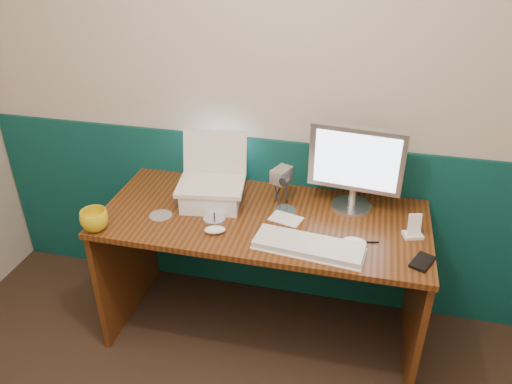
% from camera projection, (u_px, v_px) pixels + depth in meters
% --- Properties ---
extents(back_wall, '(3.50, 0.04, 2.50)m').
position_uv_depth(back_wall, '(288.00, 95.00, 2.50)').
color(back_wall, '#B9AC9C').
rests_on(back_wall, ground).
extents(wainscot, '(3.48, 0.02, 1.00)m').
position_uv_depth(wainscot, '(283.00, 221.00, 2.86)').
color(wainscot, '#07342E').
rests_on(wainscot, ground).
extents(desk, '(1.60, 0.70, 0.75)m').
position_uv_depth(desk, '(263.00, 276.00, 2.63)').
color(desk, '#3A1D0A').
rests_on(desk, ground).
extents(laptop_riser, '(0.32, 0.28, 0.10)m').
position_uv_depth(laptop_riser, '(212.00, 196.00, 2.52)').
color(laptop_riser, silver).
rests_on(laptop_riser, desk).
extents(laptop, '(0.36, 0.30, 0.27)m').
position_uv_depth(laptop, '(210.00, 163.00, 2.43)').
color(laptop, silver).
rests_on(laptop, laptop_riser).
extents(monitor, '(0.46, 0.18, 0.45)m').
position_uv_depth(monitor, '(355.00, 168.00, 2.40)').
color(monitor, silver).
rests_on(monitor, desk).
extents(keyboard, '(0.50, 0.21, 0.03)m').
position_uv_depth(keyboard, '(309.00, 247.00, 2.20)').
color(keyboard, silver).
rests_on(keyboard, desk).
extents(mouse_right, '(0.11, 0.07, 0.04)m').
position_uv_depth(mouse_right, '(354.00, 242.00, 2.22)').
color(mouse_right, white).
rests_on(mouse_right, desk).
extents(mouse_left, '(0.11, 0.09, 0.03)m').
position_uv_depth(mouse_left, '(215.00, 230.00, 2.31)').
color(mouse_left, white).
rests_on(mouse_left, desk).
extents(mug, '(0.14, 0.14, 0.10)m').
position_uv_depth(mug, '(94.00, 220.00, 2.32)').
color(mug, gold).
rests_on(mug, desk).
extents(camcorder, '(0.12, 0.14, 0.18)m').
position_uv_depth(camcorder, '(281.00, 189.00, 2.50)').
color(camcorder, silver).
rests_on(camcorder, desk).
extents(cd_spindle, '(0.11, 0.11, 0.02)m').
position_uv_depth(cd_spindle, '(214.00, 220.00, 2.40)').
color(cd_spindle, silver).
rests_on(cd_spindle, desk).
extents(cd_loose_a, '(0.11, 0.11, 0.00)m').
position_uv_depth(cd_loose_a, '(161.00, 215.00, 2.45)').
color(cd_loose_a, silver).
rests_on(cd_loose_a, desk).
extents(cd_loose_b, '(0.11, 0.11, 0.00)m').
position_uv_depth(cd_loose_b, '(285.00, 210.00, 2.49)').
color(cd_loose_b, silver).
rests_on(cd_loose_b, desk).
extents(pen, '(0.14, 0.04, 0.01)m').
position_uv_depth(pen, '(364.00, 242.00, 2.25)').
color(pen, black).
rests_on(pen, desk).
extents(papers, '(0.17, 0.14, 0.00)m').
position_uv_depth(papers, '(286.00, 219.00, 2.42)').
color(papers, white).
rests_on(papers, desk).
extents(dock, '(0.10, 0.09, 0.02)m').
position_uv_depth(dock, '(413.00, 235.00, 2.29)').
color(dock, white).
rests_on(dock, desk).
extents(music_player, '(0.07, 0.05, 0.10)m').
position_uv_depth(music_player, '(415.00, 224.00, 2.26)').
color(music_player, white).
rests_on(music_player, dock).
extents(pda, '(0.12, 0.14, 0.01)m').
position_uv_depth(pda, '(422.00, 262.00, 2.12)').
color(pda, black).
rests_on(pda, desk).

